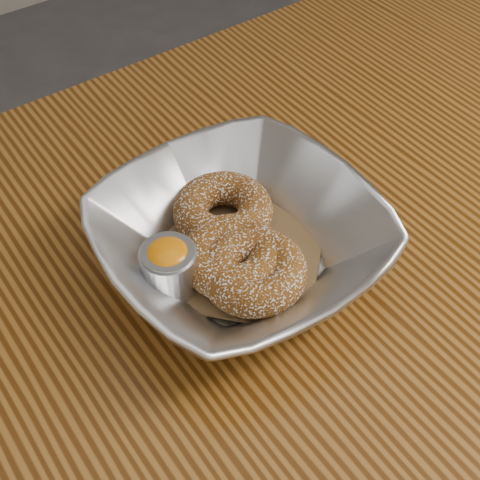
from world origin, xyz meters
TOP-DOWN VIEW (x-y plane):
  - table at (0.00, 0.00)m, footprint 1.20×0.80m
  - serving_bowl at (-0.08, 0.06)m, footprint 0.25×0.25m
  - parchment at (-0.08, 0.06)m, footprint 0.20×0.20m
  - donut_back at (-0.07, 0.10)m, footprint 0.12×0.12m
  - donut_front at (-0.09, 0.02)m, footprint 0.11×0.11m
  - donut_extra at (-0.10, 0.05)m, footprint 0.12×0.12m
  - ramekin at (-0.15, 0.06)m, footprint 0.05×0.05m

SIDE VIEW (x-z plane):
  - table at x=0.00m, z-range 0.28..1.03m
  - parchment at x=-0.08m, z-range 0.76..0.76m
  - donut_extra at x=-0.10m, z-range 0.76..0.79m
  - donut_front at x=-0.09m, z-range 0.76..0.79m
  - donut_back at x=-0.07m, z-range 0.76..0.79m
  - serving_bowl at x=-0.08m, z-range 0.75..0.81m
  - ramekin at x=-0.15m, z-range 0.76..0.81m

